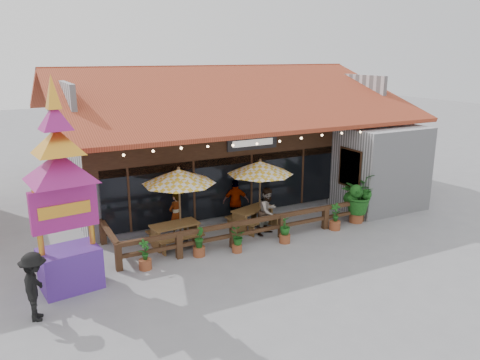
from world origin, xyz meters
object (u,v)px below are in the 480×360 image
umbrella_right (260,168)px  thai_sign_tower (60,173)px  picnic_table_right (253,215)px  picnic_table_left (175,231)px  umbrella_left (179,177)px  pedestrian (35,287)px  tropical_plant (358,195)px

umbrella_right → thai_sign_tower: bearing=-165.5°
picnic_table_right → thai_sign_tower: size_ratio=0.31×
picnic_table_left → thai_sign_tower: 5.00m
umbrella_left → pedestrian: umbrella_left is taller
umbrella_right → tropical_plant: bearing=-20.6°
picnic_table_left → picnic_table_right: picnic_table_left is taller
umbrella_right → pedestrian: (-8.37, -3.28, -1.46)m
thai_sign_tower → tropical_plant: bearing=2.6°
umbrella_left → picnic_table_right: size_ratio=1.66×
pedestrian → umbrella_right: bearing=-56.9°
picnic_table_left → pedestrian: (-4.75, -2.96, 0.37)m
tropical_plant → picnic_table_right: bearing=161.7°
picnic_table_right → thai_sign_tower: bearing=-165.3°
picnic_table_left → picnic_table_right: bearing=4.6°
picnic_table_right → pedestrian: 8.67m
picnic_table_right → tropical_plant: (4.04, -1.34, 0.62)m
umbrella_right → picnic_table_left: 4.07m
umbrella_left → tropical_plant: bearing=-10.7°
thai_sign_tower → tropical_plant: (11.06, 0.51, -2.30)m
picnic_table_left → thai_sign_tower: (-3.74, -1.58, 2.92)m
thai_sign_tower → tropical_plant: size_ratio=3.23×
tropical_plant → umbrella_left: bearing=169.3°
picnic_table_left → pedestrian: bearing=-148.1°
umbrella_left → tropical_plant: umbrella_left is taller
umbrella_left → umbrella_right: bearing=1.2°
picnic_table_right → pedestrian: pedestrian is taller
umbrella_left → pedestrian: (-5.06, -3.21, -1.52)m
umbrella_left → umbrella_right: size_ratio=1.08×
umbrella_right → picnic_table_left: (-3.62, -0.32, -1.83)m
umbrella_right → tropical_plant: (3.70, -1.39, -1.22)m
umbrella_left → picnic_table_left: 1.93m
pedestrian → thai_sign_tower: bearing=-24.5°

